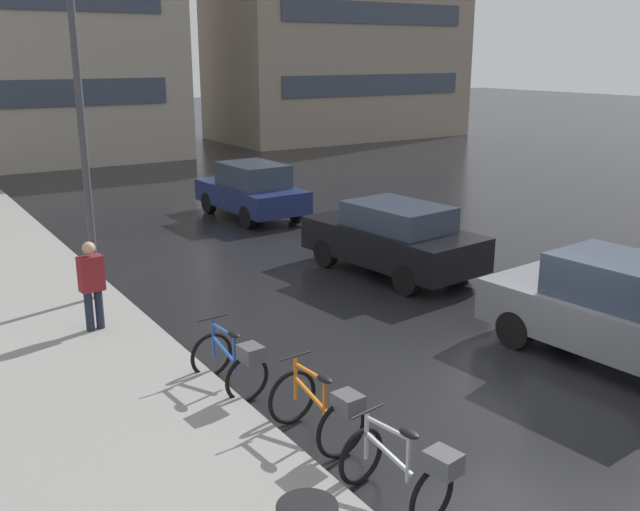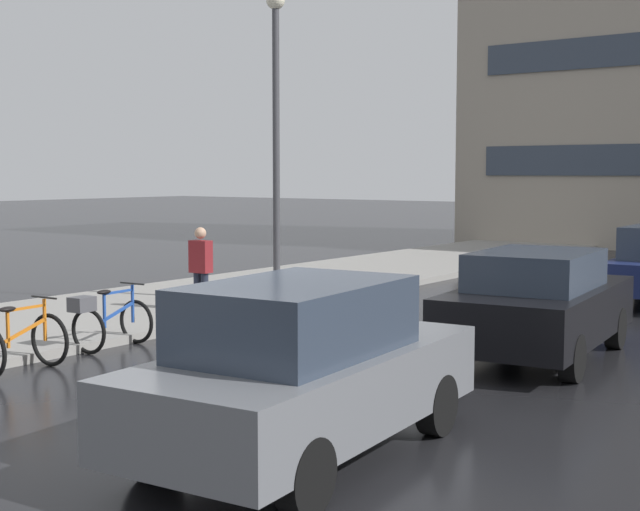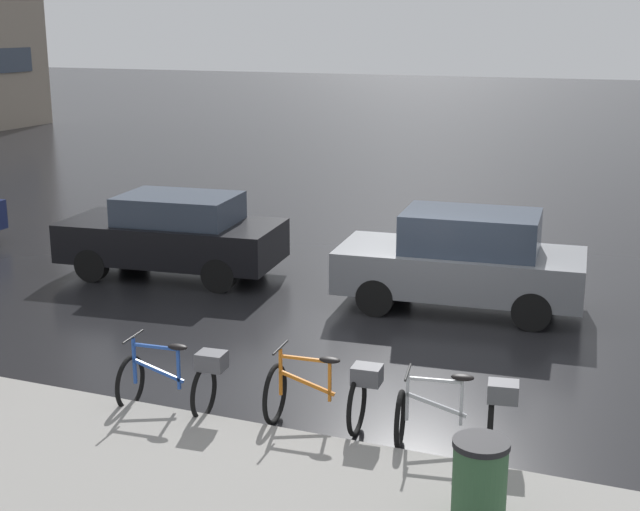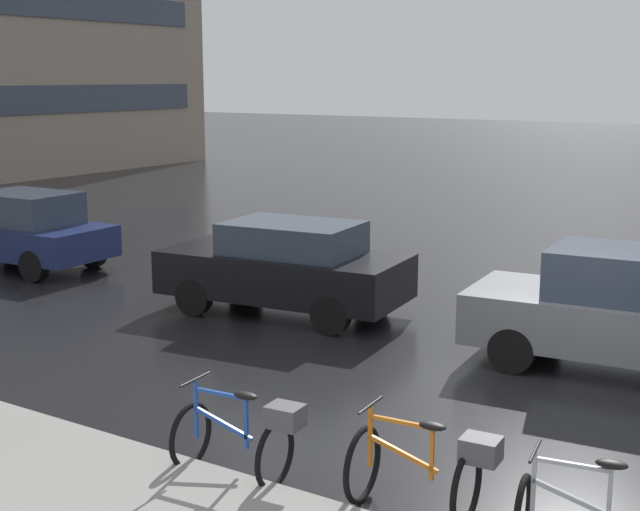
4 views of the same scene
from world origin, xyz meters
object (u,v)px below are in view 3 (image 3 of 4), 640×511
trash_bin (479,488)px  bicycle_second (326,392)px  car_grey (463,260)px  car_black (174,234)px  bicycle_nearest (459,413)px  bicycle_third (177,379)px

trash_bin → bicycle_second: bearing=54.2°
bicycle_second → car_grey: (5.28, -0.42, 0.36)m
car_black → trash_bin: car_black is taller
trash_bin → bicycle_nearest: bearing=19.7°
bicycle_second → car_black: car_black is taller
car_black → bicycle_third: bearing=-148.9°
car_grey → trash_bin: size_ratio=4.34×
bicycle_second → car_grey: 5.31m
bicycle_third → bicycle_second: bearing=-81.0°
car_grey → car_black: size_ratio=0.98×
bicycle_nearest → trash_bin: bearing=-160.3°
trash_bin → bicycle_third: bearing=72.6°
bicycle_third → car_black: 6.52m
bicycle_third → car_grey: (5.57, -2.30, 0.37)m
trash_bin → car_grey: bearing=14.4°
bicycle_third → car_grey: size_ratio=0.32×
bicycle_nearest → bicycle_second: size_ratio=1.01×
car_black → trash_bin: 10.11m
bicycle_nearest → trash_bin: 1.69m
bicycle_third → bicycle_nearest: bearing=-84.9°
bicycle_nearest → car_grey: bearing=12.8°
bicycle_second → car_black: bearing=44.8°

